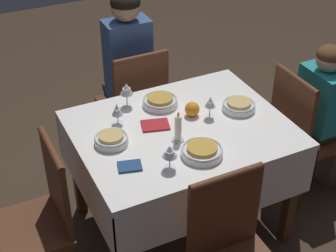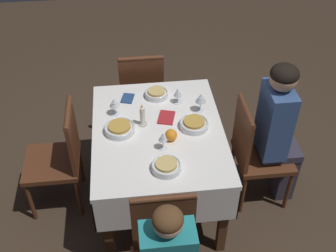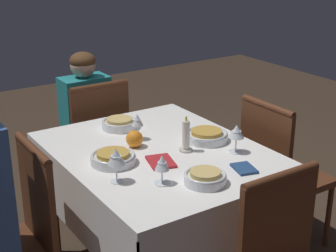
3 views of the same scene
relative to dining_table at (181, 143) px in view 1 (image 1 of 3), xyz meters
name	(u,v)px [view 1 (image 1 of 3)]	position (x,y,z in m)	size (l,w,h in m)	color
ground_plane	(180,223)	(0.00, 0.00, -0.64)	(8.00, 8.00, 0.00)	#3D2D21
dining_table	(181,143)	(0.00, 0.00, 0.00)	(1.17, 0.93, 0.75)	white
chair_south	(136,102)	(-0.03, -0.73, -0.14)	(0.41, 0.42, 0.91)	#562D19
chair_west	(303,130)	(-0.86, 0.04, -0.14)	(0.42, 0.41, 0.91)	#562D19
chair_east	(38,216)	(0.86, 0.07, -0.14)	(0.42, 0.41, 0.91)	#562D19
person_adult_denim	(126,66)	(-0.03, -0.88, 0.06)	(0.30, 0.34, 1.24)	#383342
person_child_teal	(326,113)	(-1.02, 0.04, -0.06)	(0.33, 0.30, 1.06)	#4C4233
bowl_south	(160,101)	(0.01, -0.26, 0.14)	(0.21, 0.21, 0.06)	silver
wine_glass_south	(126,89)	(0.19, -0.33, 0.22)	(0.08, 0.08, 0.15)	white
bowl_west	(239,105)	(-0.38, -0.02, 0.14)	(0.19, 0.19, 0.06)	silver
wine_glass_west	(210,103)	(-0.19, -0.02, 0.21)	(0.06, 0.06, 0.14)	white
bowl_east	(111,139)	(0.40, -0.03, 0.14)	(0.18, 0.18, 0.06)	silver
wine_glass_east	(117,111)	(0.31, -0.18, 0.20)	(0.07, 0.07, 0.13)	white
bowl_north	(202,151)	(0.02, 0.27, 0.14)	(0.22, 0.22, 0.06)	silver
wine_glass_north	(170,152)	(0.22, 0.30, 0.21)	(0.08, 0.08, 0.14)	white
candle_centerpiece	(178,130)	(0.07, 0.10, 0.18)	(0.07, 0.07, 0.18)	beige
orange_fruit	(192,109)	(-0.11, -0.08, 0.15)	(0.08, 0.08, 0.08)	orange
napkin_red_folded	(155,125)	(0.13, -0.07, 0.11)	(0.18, 0.15, 0.01)	#AD2328
napkin_spare_side	(130,166)	(0.39, 0.20, 0.11)	(0.14, 0.11, 0.01)	navy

